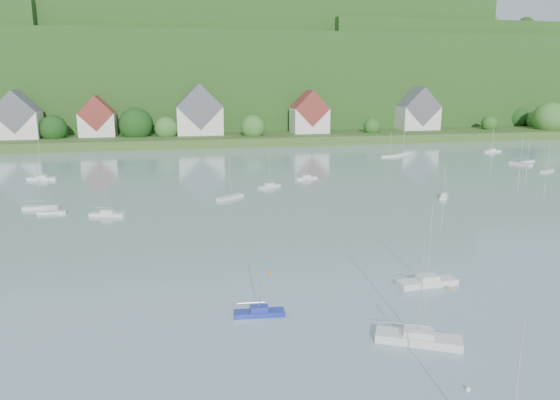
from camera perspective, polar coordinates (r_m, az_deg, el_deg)
far_shore_strip at (r=204.53m, az=-10.23°, el=6.91°), size 600.00×60.00×3.00m
forested_ridge at (r=272.01m, az=-10.78°, el=12.86°), size 620.00×181.22×69.89m
village_building_0 at (r=197.19m, az=-26.54°, el=7.88°), size 14.00×10.40×16.00m
village_building_1 at (r=194.45m, az=-19.18°, el=8.24°), size 12.00×9.36×14.00m
village_building_2 at (r=192.05m, az=-8.72°, el=9.21°), size 16.00×11.44×18.00m
village_building_3 at (r=196.39m, az=3.20°, el=9.17°), size 13.00×10.40×15.50m
village_building_4 at (r=215.98m, az=14.69°, el=9.16°), size 15.00×10.40×16.50m
near_sailboat_1 at (r=52.25m, az=-2.27°, el=-12.01°), size 5.00×1.72×6.63m
near_sailboat_3 at (r=61.47m, az=15.67°, el=-8.49°), size 6.89×2.28×9.16m
near_sailboat_4 at (r=48.84m, az=14.78°, el=-14.22°), size 7.48×5.13×9.91m
mooring_buoy_1 at (r=43.61m, az=19.70°, el=-18.87°), size 0.38×0.38×0.38m
mooring_buoy_2 at (r=61.32m, az=17.72°, el=-9.16°), size 0.43×0.43×0.43m
mooring_buoy_3 at (r=62.85m, az=-1.03°, el=-7.96°), size 0.43×0.43×0.43m
far_sailboat_cluster at (r=123.18m, az=-5.00°, el=2.61°), size 185.83×61.74×8.71m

